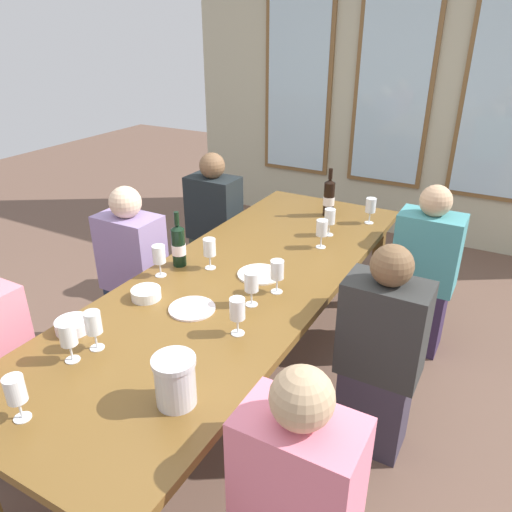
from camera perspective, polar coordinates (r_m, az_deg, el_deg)
The scene contains 25 objects.
ground_plane at distance 3.02m, azimuth -1.78°, elevation -15.01°, with size 12.00×12.00×0.00m, color brown.
back_wall_with_windows at distance 4.92m, azimuth 15.79°, elevation 18.77°, with size 4.18×0.10×2.90m.
dining_table at distance 2.63m, azimuth -1.98°, elevation -3.72°, with size 0.98×2.82×0.74m.
white_plate_0 at distance 2.34m, azimuth -7.44°, elevation -6.06°, with size 0.22×0.22×0.01m, color white.
white_plate_1 at distance 2.62m, azimuth 0.42°, elevation -2.13°, with size 0.24×0.24×0.01m, color white.
metal_pitcher at distance 1.79m, azimuth -9.37°, elevation -14.08°, with size 0.16×0.16×0.19m.
wine_bottle_0 at distance 3.43m, azimuth 8.47°, elevation 6.74°, with size 0.08×0.08×0.33m.
wine_bottle_1 at distance 2.72m, azimuth -8.99°, elevation 1.24°, with size 0.08×0.08×0.31m.
tasting_bowl_0 at distance 2.46m, azimuth -12.64°, elevation -4.30°, with size 0.15×0.15×0.05m, color white.
tasting_bowl_1 at distance 2.31m, azimuth -20.51°, elevation -7.57°, with size 0.15×0.15×0.05m, color white.
wine_glass_0 at distance 2.10m, azimuth -2.18°, elevation -6.24°, with size 0.07×0.07×0.17m.
wine_glass_1 at distance 2.41m, azimuth 2.47°, elevation -1.68°, with size 0.07×0.07×0.17m.
wine_glass_2 at distance 3.10m, azimuth 8.57°, elevation 4.49°, with size 0.07×0.07×0.17m.
wine_glass_3 at distance 2.62m, azimuth -11.20°, elevation 0.02°, with size 0.07×0.07×0.17m.
wine_glass_4 at distance 2.08m, azimuth -21.01°, elevation -8.56°, with size 0.07×0.07×0.17m.
wine_glass_5 at distance 1.87m, azimuth -26.17°, elevation -13.84°, with size 0.07×0.07×0.17m.
wine_glass_6 at distance 2.92m, azimuth 7.66°, elevation 3.18°, with size 0.07×0.07×0.17m.
wine_glass_7 at distance 2.30m, azimuth -0.53°, elevation -3.19°, with size 0.07×0.07×0.17m.
wine_glass_8 at distance 2.11m, azimuth -18.39°, elevation -7.45°, with size 0.07×0.07×0.17m.
wine_glass_9 at distance 2.66m, azimuth -5.43°, elevation 0.94°, with size 0.07×0.07×0.17m.
wine_glass_10 at distance 3.35m, azimuth 13.17°, elevation 5.62°, with size 0.07×0.07×0.17m.
seated_person_2 at distance 3.80m, azimuth -4.83°, elevation 3.27°, with size 0.38×0.24×1.11m.
seated_person_3 at distance 3.26m, azimuth 18.88°, elevation -2.06°, with size 0.38×0.24×1.11m.
seated_person_4 at distance 3.16m, azimuth -13.95°, elevation -2.33°, with size 0.38×0.24×1.11m.
seated_person_5 at distance 2.45m, azimuth 14.16°, elevation -11.34°, with size 0.38×0.24×1.11m.
Camera 1 is at (1.19, -1.95, 1.97)m, focal length 34.44 mm.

